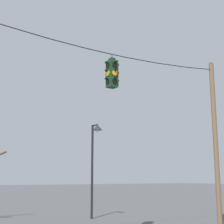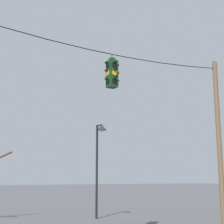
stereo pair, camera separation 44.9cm
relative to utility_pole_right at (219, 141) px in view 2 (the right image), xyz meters
name	(u,v)px [view 2 (the right image)]	position (x,y,z in m)	size (l,w,h in m)	color
utility_pole_right	(219,141)	(0.00, 0.00, 0.00)	(0.21, 0.21, 7.26)	brown
span_wire	(108,51)	(-5.45, 0.00, 3.05)	(10.89, 0.03, 0.36)	black
traffic_light_over_intersection	(112,74)	(-5.29, 0.00, 2.19)	(0.58, 0.58, 1.26)	#143819
street_lamp	(100,147)	(-2.67, 5.88, 0.10)	(0.50, 0.85, 4.95)	black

